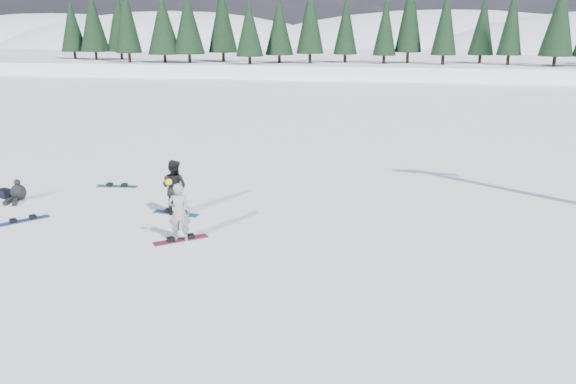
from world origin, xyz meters
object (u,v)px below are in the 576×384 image
object	(u,v)px
snowboarder_man	(174,187)
snowboard_loose_a	(23,221)
seated_rider	(17,193)
snowboard_loose_c	(117,186)
gear_bag	(5,193)
snowboarder_woman	(179,212)

from	to	relation	value
snowboarder_man	snowboard_loose_a	xyz separation A→B (m)	(-4.26, -1.55, -0.86)
seated_rider	snowboard_loose_c	size ratio (longest dim) A/B	0.64
gear_bag	snowboard_loose_a	bearing A→B (deg)	-43.46
snowboarder_woman	snowboarder_man	distance (m)	2.36
snowboard_loose_c	snowboarder_man	bearing A→B (deg)	-43.00
snowboarder_woman	gear_bag	size ratio (longest dim) A/B	3.95
snowboarder_man	snowboarder_woman	bearing A→B (deg)	126.12
snowboarder_man	gear_bag	world-z (taller)	snowboarder_man
snowboarder_man	snowboard_loose_c	bearing A→B (deg)	-26.56
snowboard_loose_c	gear_bag	bearing A→B (deg)	-152.72
snowboarder_man	snowboard_loose_c	size ratio (longest dim) A/B	1.16
snowboarder_woman	snowboarder_man	bearing A→B (deg)	-76.51
gear_bag	snowboard_loose_a	size ratio (longest dim) A/B	0.30
snowboarder_woman	snowboard_loose_c	bearing A→B (deg)	-58.96
snowboard_loose_a	snowboard_loose_c	distance (m)	4.20
snowboarder_woman	seated_rider	bearing A→B (deg)	-31.42
snowboarder_man	gear_bag	bearing A→B (deg)	6.18
seated_rider	snowboarder_woman	bearing A→B (deg)	-42.18
seated_rider	snowboard_loose_a	xyz separation A→B (m)	(1.49, -1.83, -0.27)
snowboarder_woman	snowboarder_man	world-z (taller)	snowboarder_woman
gear_bag	snowboard_loose_c	size ratio (longest dim) A/B	0.30
snowboarder_woman	gear_bag	xyz separation A→B (m)	(-7.46, 2.66, -0.68)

